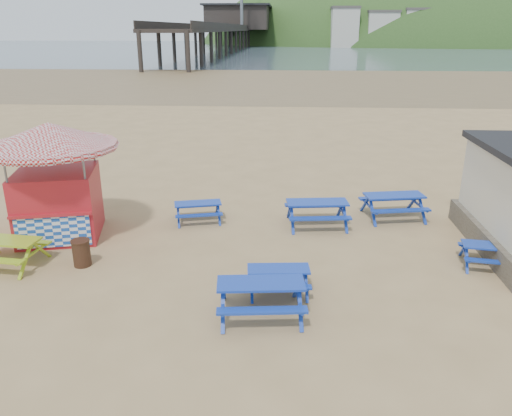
# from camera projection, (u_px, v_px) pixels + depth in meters

# --- Properties ---
(ground) EXTENTS (400.00, 400.00, 0.00)m
(ground) POSITION_uv_depth(u_px,v_px,m) (250.00, 257.00, 14.63)
(ground) COLOR tan
(ground) RESTS_ON ground
(wet_sand) EXTENTS (400.00, 400.00, 0.00)m
(wet_sand) POSITION_uv_depth(u_px,v_px,m) (281.00, 79.00, 66.27)
(wet_sand) COLOR olive
(wet_sand) RESTS_ON ground
(sea) EXTENTS (400.00, 400.00, 0.00)m
(sea) POSITION_uv_depth(u_px,v_px,m) (286.00, 48.00, 174.25)
(sea) COLOR #435461
(sea) RESTS_ON ground
(picnic_table_blue_a) EXTENTS (1.85, 1.62, 0.67)m
(picnic_table_blue_a) POSITION_uv_depth(u_px,v_px,m) (198.00, 212.00, 17.31)
(picnic_table_blue_a) COLOR #1228A7
(picnic_table_blue_a) RESTS_ON ground
(picnic_table_blue_b) EXTENTS (2.30, 1.98, 0.86)m
(picnic_table_blue_b) POSITION_uv_depth(u_px,v_px,m) (393.00, 206.00, 17.56)
(picnic_table_blue_b) COLOR #1228A7
(picnic_table_blue_b) RESTS_ON ground
(picnic_table_blue_c) EXTENTS (2.21, 1.86, 0.86)m
(picnic_table_blue_c) POSITION_uv_depth(u_px,v_px,m) (317.00, 213.00, 16.87)
(picnic_table_blue_c) COLOR #1228A7
(picnic_table_blue_c) RESTS_ON ground
(picnic_table_blue_d) EXTENTS (2.16, 1.81, 0.84)m
(picnic_table_blue_d) POSITION_uv_depth(u_px,v_px,m) (261.00, 298.00, 11.57)
(picnic_table_blue_d) COLOR #1228A7
(picnic_table_blue_d) RESTS_ON ground
(picnic_table_blue_e) EXTENTS (1.66, 1.39, 0.66)m
(picnic_table_blue_e) POSITION_uv_depth(u_px,v_px,m) (278.00, 280.00, 12.63)
(picnic_table_blue_e) COLOR #1228A7
(picnic_table_blue_e) RESTS_ON ground
(picnic_table_blue_f) EXTENTS (1.74, 1.48, 0.66)m
(picnic_table_blue_f) POSITION_uv_depth(u_px,v_px,m) (491.00, 256.00, 13.95)
(picnic_table_blue_f) COLOR #1228A7
(picnic_table_blue_f) RESTS_ON ground
(picnic_table_yellow) EXTENTS (2.07, 1.74, 0.81)m
(picnic_table_yellow) POSITION_uv_depth(u_px,v_px,m) (6.00, 252.00, 13.99)
(picnic_table_yellow) COLOR #9FB615
(picnic_table_yellow) RESTS_ON ground
(ice_cream_kiosk) EXTENTS (4.94, 4.94, 3.67)m
(ice_cream_kiosk) POSITION_uv_depth(u_px,v_px,m) (54.00, 166.00, 15.44)
(ice_cream_kiosk) COLOR #AC1C25
(ice_cream_kiosk) RESTS_ON ground
(litter_bin) EXTENTS (0.52, 0.52, 0.77)m
(litter_bin) POSITION_uv_depth(u_px,v_px,m) (81.00, 253.00, 14.01)
(litter_bin) COLOR #3E1F15
(litter_bin) RESTS_ON ground
(pier) EXTENTS (24.00, 220.00, 39.29)m
(pier) POSITION_uv_depth(u_px,v_px,m) (237.00, 31.00, 181.20)
(pier) COLOR black
(pier) RESTS_ON ground
(headland_town) EXTENTS (264.00, 144.00, 108.00)m
(headland_town) POSITION_uv_depth(u_px,v_px,m) (483.00, 66.00, 228.27)
(headland_town) COLOR #2D4C1E
(headland_town) RESTS_ON ground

